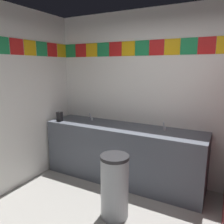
% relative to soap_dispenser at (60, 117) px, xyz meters
% --- Properties ---
extents(wall_back, '(4.33, 0.09, 2.64)m').
position_rel_soap_dispenser_xyz_m(wall_back, '(1.94, 0.54, 0.36)').
color(wall_back, white).
rests_on(wall_back, ground_plane).
extents(vanity_counter, '(2.51, 0.62, 0.89)m').
position_rel_soap_dispenser_xyz_m(vanity_counter, '(1.08, 0.19, -0.52)').
color(vanity_counter, '#4C515B').
rests_on(vanity_counter, ground_plane).
extents(faucet_left, '(0.04, 0.10, 0.14)m').
position_rel_soap_dispenser_xyz_m(faucet_left, '(0.46, 0.28, -0.03)').
color(faucet_left, silver).
rests_on(faucet_left, vanity_counter).
extents(faucet_right, '(0.04, 0.10, 0.14)m').
position_rel_soap_dispenser_xyz_m(faucet_right, '(1.71, 0.28, -0.03)').
color(faucet_right, silver).
rests_on(faucet_right, vanity_counter).
extents(soap_dispenser, '(0.09, 0.09, 0.16)m').
position_rel_soap_dispenser_xyz_m(soap_dispenser, '(0.00, 0.00, 0.00)').
color(soap_dispenser, black).
rests_on(soap_dispenser, vanity_counter).
extents(trash_bin, '(0.34, 0.34, 0.79)m').
position_rel_soap_dispenser_xyz_m(trash_bin, '(1.39, -0.66, -0.57)').
color(trash_bin, '#999EA3').
rests_on(trash_bin, ground_plane).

